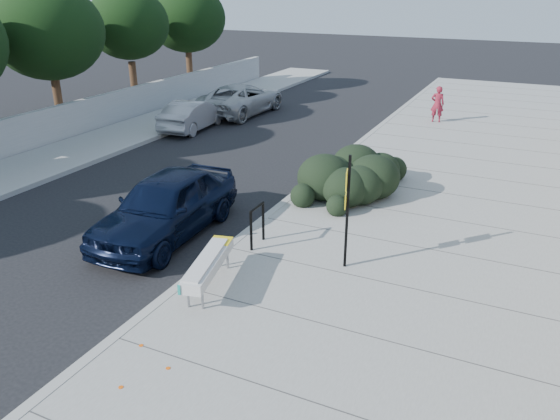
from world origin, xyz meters
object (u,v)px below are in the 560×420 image
Objects in this scene: suv_silver at (241,99)px; wagon_silver at (193,115)px; sedan_navy at (166,205)px; pedestrian at (437,104)px; bike_rack at (257,221)px; sign_post at (347,205)px; bench at (208,264)px.

wagon_silver is at bearing 85.52° from suv_silver.
sedan_navy reaches higher than wagon_silver.
pedestrian is at bearing -167.25° from suv_silver.
suv_silver reaches higher than bike_rack.
sign_post is at bearing 81.68° from pedestrian.
sign_post reaches higher than suv_silver.
bike_rack is 0.21× the size of sedan_navy.
suv_silver reaches higher than bench.
sign_post reaches higher than bench.
suv_silver is (-7.69, 15.21, 0.07)m from bench.
pedestrian is (-0.76, 14.91, -0.67)m from sign_post.
sedan_navy is at bearing 113.27° from suv_silver.
bike_rack is 2.43m from sign_post.
suv_silver is 9.37m from pedestrian.
suv_silver is (0.41, 3.66, 0.09)m from wagon_silver.
bike_rack is 2.52m from sedan_navy.
wagon_silver is (-5.59, 9.58, -0.17)m from sedan_navy.
sedan_navy is 0.91× the size of suv_silver.
bench is at bearing 118.72° from suv_silver.
sign_post is at bearing -3.65° from bike_rack.
wagon_silver is at bearing 130.38° from bike_rack.
sign_post reaches higher than bike_rack.
bike_rack is at bearing 72.95° from pedestrian.
suv_silver is at bearing -100.64° from wagon_silver.
wagon_silver is 11.04m from pedestrian.
sign_post is 0.49× the size of suv_silver.
sedan_navy is (-2.51, -0.22, 0.06)m from bike_rack.
pedestrian is (1.51, 16.97, 0.29)m from bench.
pedestrian reaches higher than bike_rack.
sedan_navy is 11.09m from wagon_silver.
bench is 2.19m from bike_rack.
sedan_navy is 14.22m from suv_silver.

